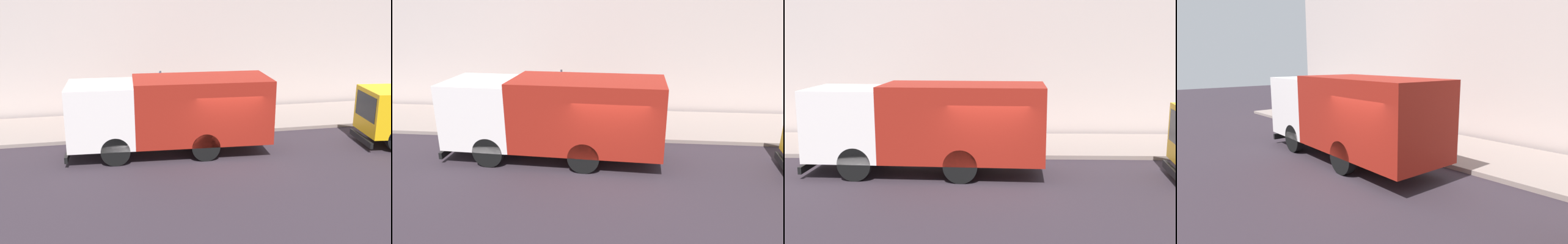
# 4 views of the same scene
# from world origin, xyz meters

# --- Properties ---
(ground) EXTENTS (80.00, 80.00, 0.00)m
(ground) POSITION_xyz_m (0.00, 0.00, 0.00)
(ground) COLOR #2F262E
(sidewalk) EXTENTS (4.13, 30.00, 0.16)m
(sidewalk) POSITION_xyz_m (5.07, 0.00, 0.08)
(sidewalk) COLOR gray
(sidewalk) RESTS_ON ground
(building_facade) EXTENTS (0.50, 30.00, 9.13)m
(building_facade) POSITION_xyz_m (7.63, 0.00, 4.57)
(building_facade) COLOR beige
(building_facade) RESTS_ON ground
(large_utility_truck) EXTENTS (2.84, 8.04, 3.04)m
(large_utility_truck) POSITION_xyz_m (1.19, 2.05, 1.73)
(large_utility_truck) COLOR white
(large_utility_truck) RESTS_ON ground
(pedestrian_walking) EXTENTS (0.40, 0.40, 1.59)m
(pedestrian_walking) POSITION_xyz_m (5.41, 2.02, 0.99)
(pedestrian_walking) COLOR #443A5A
(pedestrian_walking) RESTS_ON sidewalk
(street_sign_post) EXTENTS (0.44, 0.08, 2.79)m
(street_sign_post) POSITION_xyz_m (3.41, 2.14, 1.79)
(street_sign_post) COLOR #4C5156
(street_sign_post) RESTS_ON sidewalk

